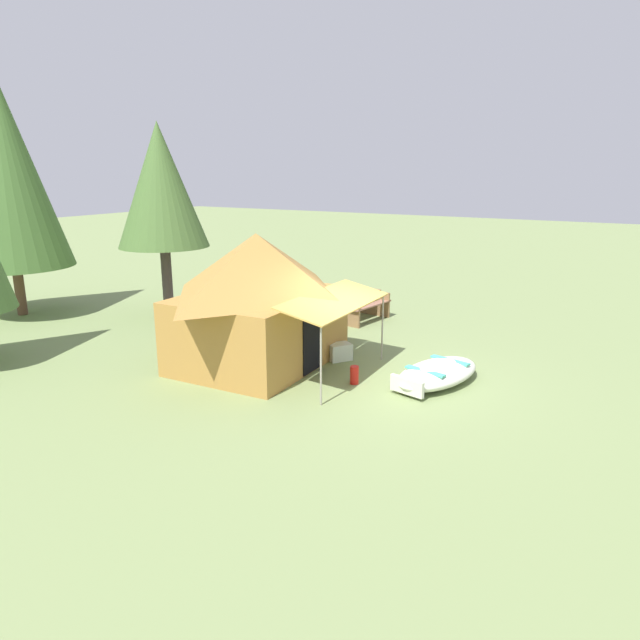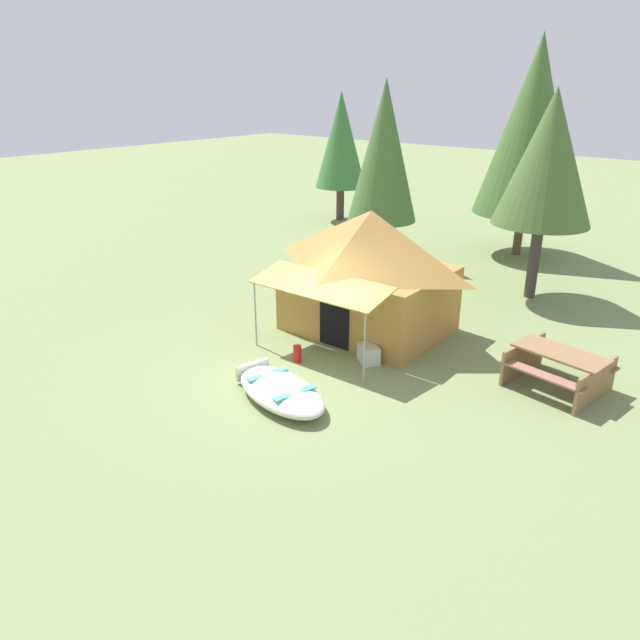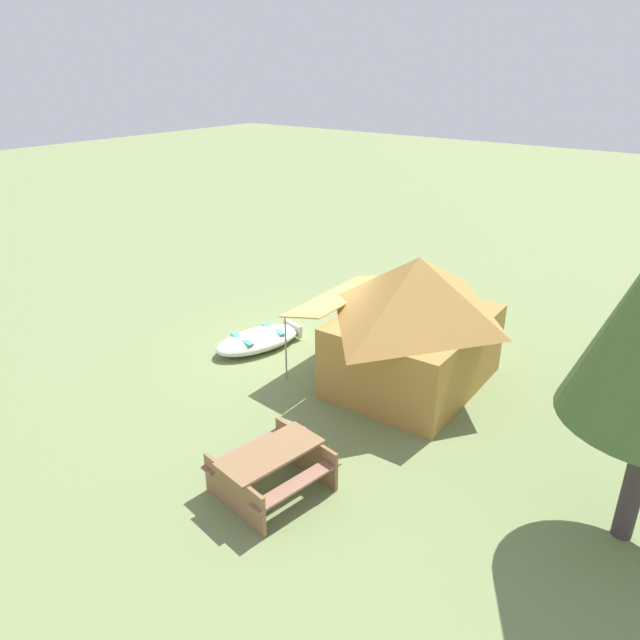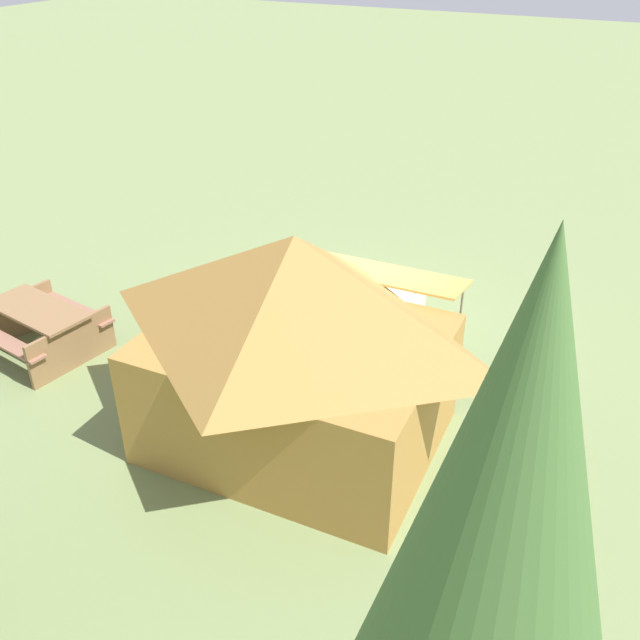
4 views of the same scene
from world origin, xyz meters
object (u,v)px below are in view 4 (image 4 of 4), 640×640
object	(u,v)px
cooler_box	(282,351)
fuel_can	(377,339)
beached_rowboat	(363,288)
picnic_table	(40,324)
canvas_cabin_tent	(297,341)

from	to	relation	value
cooler_box	fuel_can	bearing A→B (deg)	-140.40
beached_rowboat	picnic_table	xyz separation A→B (m)	(3.63, 3.67, 0.26)
canvas_cabin_tent	fuel_can	size ratio (longest dim) A/B	10.83
beached_rowboat	cooler_box	size ratio (longest dim) A/B	4.92
beached_rowboat	cooler_box	world-z (taller)	beached_rowboat
cooler_box	picnic_table	bearing A→B (deg)	22.21
beached_rowboat	canvas_cabin_tent	xyz separation A→B (m)	(-0.73, 3.70, 1.23)
picnic_table	cooler_box	bearing A→B (deg)	-157.79
canvas_cabin_tent	fuel_can	xyz separation A→B (m)	(-0.10, -2.33, -1.26)
beached_rowboat	cooler_box	bearing A→B (deg)	82.77
fuel_can	canvas_cabin_tent	bearing A→B (deg)	87.58
picnic_table	fuel_can	bearing A→B (deg)	-152.80
beached_rowboat	cooler_box	distance (m)	2.32
beached_rowboat	cooler_box	xyz separation A→B (m)	(0.29, 2.31, -0.02)
beached_rowboat	picnic_table	distance (m)	5.17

